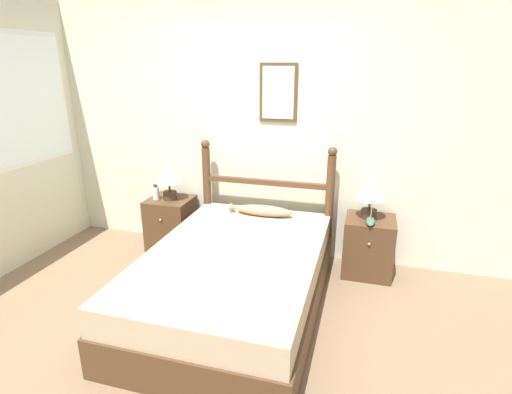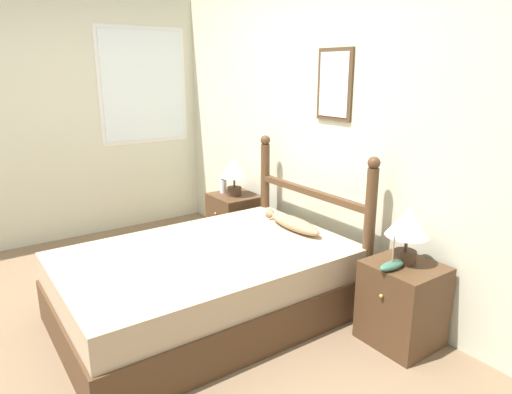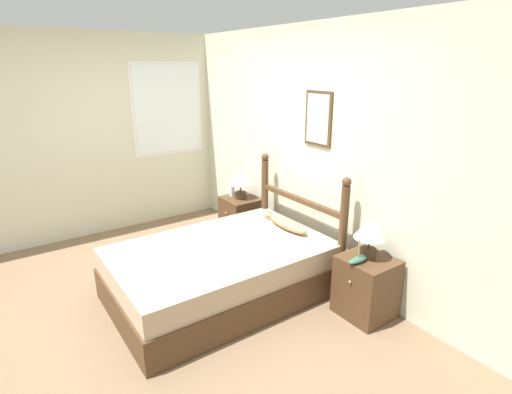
% 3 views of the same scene
% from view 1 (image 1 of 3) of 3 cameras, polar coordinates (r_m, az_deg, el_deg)
% --- Properties ---
extents(ground_plane, '(16.00, 16.00, 0.00)m').
position_cam_1_polar(ground_plane, '(3.04, -9.86, -20.62)').
color(ground_plane, '#7A6047').
extents(wall_back, '(6.40, 0.08, 2.55)m').
position_cam_1_polar(wall_back, '(4.02, -0.12, 9.64)').
color(wall_back, beige).
rests_on(wall_back, ground_plane).
extents(bed, '(1.34, 2.03, 0.51)m').
position_cam_1_polar(bed, '(3.27, -3.08, -11.73)').
color(bed, '#4C331E').
rests_on(bed, ground_plane).
extents(headboard, '(1.34, 0.09, 1.18)m').
position_cam_1_polar(headboard, '(3.97, 1.40, -0.04)').
color(headboard, '#4C331E').
rests_on(headboard, ground_plane).
extents(nightstand_left, '(0.45, 0.44, 0.55)m').
position_cam_1_polar(nightstand_left, '(4.37, -12.01, -3.68)').
color(nightstand_left, '#4C331E').
rests_on(nightstand_left, ground_plane).
extents(nightstand_right, '(0.45, 0.44, 0.55)m').
position_cam_1_polar(nightstand_right, '(3.91, 15.74, -6.77)').
color(nightstand_right, '#4C331E').
rests_on(nightstand_right, ground_plane).
extents(table_lamp_left, '(0.28, 0.28, 0.37)m').
position_cam_1_polar(table_lamp_left, '(4.19, -12.37, 2.96)').
color(table_lamp_left, '#422D1E').
rests_on(table_lamp_left, nightstand_left).
extents(table_lamp_right, '(0.28, 0.28, 0.37)m').
position_cam_1_polar(table_lamp_right, '(3.73, 16.09, 0.71)').
color(table_lamp_right, '#422D1E').
rests_on(table_lamp_right, nightstand_right).
extents(bottle, '(0.07, 0.07, 0.17)m').
position_cam_1_polar(bottle, '(4.27, -14.12, 0.65)').
color(bottle, white).
rests_on(bottle, nightstand_left).
extents(model_boat, '(0.08, 0.21, 0.22)m').
position_cam_1_polar(model_boat, '(3.67, 16.04, -3.33)').
color(model_boat, '#386651').
rests_on(model_boat, nightstand_right).
extents(fish_pillow, '(0.61, 0.15, 0.10)m').
position_cam_1_polar(fish_pillow, '(3.82, 0.87, -1.93)').
color(fish_pillow, '#997A5B').
rests_on(fish_pillow, bed).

